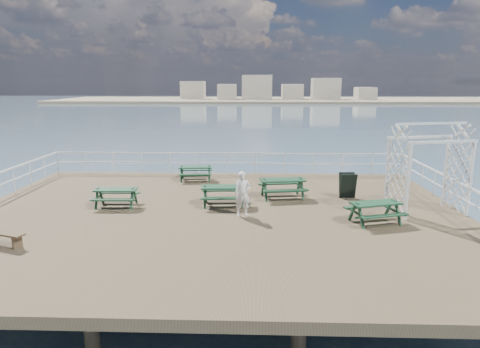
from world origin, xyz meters
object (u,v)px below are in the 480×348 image
Objects in this scene: picnic_table_c at (282,184)px; person at (243,194)px; picnic_table_e at (375,208)px; trellis_arbor at (428,173)px; flat_bench_far at (3,235)px; picnic_table_d at (224,191)px; picnic_table_b at (116,194)px; picnic_table_a at (195,170)px.

picnic_table_c is 1.26× the size of person.
picnic_table_e is 0.60× the size of trellis_arbor.
trellis_arbor is (13.43, 3.69, 1.14)m from flat_bench_far.
trellis_arbor reaches higher than picnic_table_c.
trellis_arbor is at bearing -8.98° from picnic_table_d.
picnic_table_e is at bearing -24.05° from picnic_table_d.
picnic_table_b is at bearing -179.57° from picnic_table_d.
picnic_table_d is (1.67, -4.14, 0.05)m from picnic_table_a.
flat_bench_far is (-8.38, -5.52, -0.25)m from picnic_table_c.
picnic_table_b is at bearing 158.85° from person.
picnic_table_b is 0.89× the size of picnic_table_d.
flat_bench_far is at bearing -117.59° from picnic_table_b.
person reaches higher than flat_bench_far.
trellis_arbor is (11.43, -0.40, 0.96)m from picnic_table_b.
person is at bearing -70.71° from picnic_table_a.
picnic_table_e is at bearing -46.06° from picnic_table_a.
picnic_table_d is 5.55m from picnic_table_e.
picnic_table_a is 4.47m from picnic_table_d.
person is (0.75, -1.32, 0.26)m from picnic_table_d.
picnic_table_e reaches higher than flat_bench_far.
picnic_table_b is at bearing 152.92° from picnic_table_e.
person is (-4.46, 0.61, 0.28)m from picnic_table_e.
picnic_table_b is at bearing -176.46° from picnic_table_c.
person is (4.83, -1.03, 0.30)m from picnic_table_b.
picnic_table_e reaches higher than picnic_table_b.
person reaches higher than picnic_table_e.
trellis_arbor is at bearing 13.29° from picnic_table_e.
picnic_table_a is 5.05m from picnic_table_b.
picnic_table_a is 0.92× the size of picnic_table_d.
picnic_table_d is at bearing 142.56° from picnic_table_e.
picnic_table_c reaches higher than picnic_table_b.
flat_bench_far is 0.93× the size of person.
picnic_table_a is 9.60m from flat_bench_far.
flat_bench_far is 0.45× the size of trellis_arbor.
picnic_table_d is (4.08, 0.29, 0.05)m from picnic_table_b.
person is (6.83, 3.05, 0.49)m from flat_bench_far.
trellis_arbor is (5.04, -1.83, 0.89)m from picnic_table_c.
picnic_table_c is at bearing 11.12° from picnic_table_b.
picnic_table_c is 10.04m from flat_bench_far.
picnic_table_a is 1.13× the size of flat_bench_far.
person is (2.42, -5.47, 0.31)m from picnic_table_a.
picnic_table_a is 10.27m from trellis_arbor.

